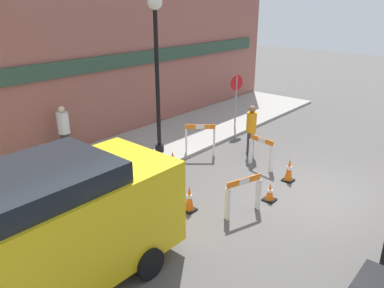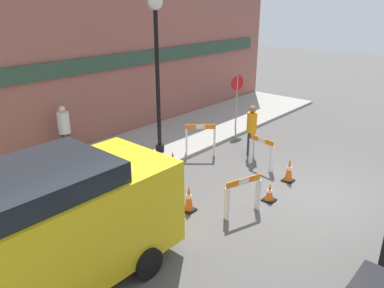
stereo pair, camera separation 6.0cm
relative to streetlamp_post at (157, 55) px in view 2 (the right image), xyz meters
name	(u,v)px [view 2 (the right image)]	position (x,y,z in m)	size (l,w,h in m)	color
ground_plane	(327,200)	(0.69, -5.46, -3.25)	(60.00, 60.00, 0.00)	#565451
sidewalk_slab	(160,142)	(0.69, 0.71, -3.20)	(18.00, 3.34, 0.11)	#9E9B93
storefront_facade	(124,61)	(0.69, 2.46, -0.50)	(18.00, 0.22, 5.50)	#93564C
streetlamp_post	(157,55)	(0.00, 0.00, 0.00)	(0.44, 0.44, 4.87)	black
stop_sign	(237,93)	(3.76, -0.42, -1.75)	(0.59, 0.14, 2.07)	gray
barricade_0	(261,151)	(1.28, -3.09, -2.72)	(0.28, 0.89, 0.97)	white
barricade_1	(200,139)	(0.78, -1.11, -2.65)	(0.74, 0.82, 1.09)	white
barricade_2	(135,169)	(-2.18, -1.32, -2.63)	(0.68, 0.78, 1.15)	white
barricade_3	(243,194)	(-1.34, -4.19, -2.72)	(0.98, 0.43, 0.96)	white
traffic_cone_0	(157,201)	(-2.65, -2.62, -2.92)	(0.30, 0.30, 0.69)	black
traffic_cone_1	(189,199)	(-2.06, -3.12, -2.92)	(0.30, 0.30, 0.68)	black
traffic_cone_2	(289,170)	(1.00, -4.18, -2.91)	(0.30, 0.30, 0.70)	black
traffic_cone_3	(270,193)	(-0.34, -4.35, -3.02)	(0.30, 0.30, 0.48)	black
traffic_cone_4	(173,160)	(-0.48, -1.06, -3.00)	(0.30, 0.30, 0.53)	black
person_worker	(252,129)	(1.98, -2.27, -2.35)	(0.34, 0.34, 1.67)	#33333D
person_pedestrian	(65,130)	(-2.30, 1.87, -2.24)	(0.39, 0.39, 1.69)	#33333D
work_van	(27,236)	(-5.94, -3.11, -1.96)	(5.29, 2.18, 2.37)	yellow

